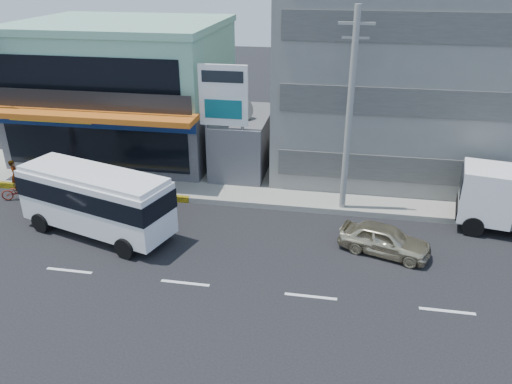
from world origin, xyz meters
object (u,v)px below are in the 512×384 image
shop_building (127,93)px  minibus (95,197)px  concrete_building (423,50)px  utility_pole_near (349,114)px  motorcycle_rider (18,187)px  satellite_dish (240,118)px  billboard (224,103)px  sedan (385,239)px

shop_building → minibus: bearing=-75.3°
concrete_building → minibus: (-15.17, -11.80, -5.14)m
utility_pole_near → motorcycle_rider: (-17.11, -1.52, -4.41)m
concrete_building → satellite_dish: 11.30m
billboard → utility_pole_near: utility_pole_near is taller
utility_pole_near → motorcycle_rider: utility_pole_near is taller
shop_building → motorcycle_rider: 9.24m
sedan → billboard: bearing=74.5°
satellite_dish → motorcycle_rider: bearing=-155.3°
satellite_dish → utility_pole_near: 7.17m
concrete_building → utility_pole_near: concrete_building is taller
utility_pole_near → minibus: 12.38m
shop_building → sedan: bearing=-32.7°
concrete_building → motorcycle_rider: 23.83m
concrete_building → motorcycle_rider: bearing=-156.6°
utility_pole_near → satellite_dish: bearing=149.0°
concrete_building → sedan: (-2.11, -11.27, -6.33)m
satellite_dish → billboard: billboard is taller
concrete_building → satellite_dish: size_ratio=10.67×
motorcycle_rider → sedan: bearing=-6.4°
satellite_dish → sedan: bearing=-42.6°
shop_building → billboard: shop_building is taller
utility_pole_near → minibus: bearing=-159.4°
concrete_building → utility_pole_near: size_ratio=1.60×
motorcycle_rider → billboard: bearing=17.4°
utility_pole_near → minibus: (-11.17, -4.20, -3.29)m
billboard → concrete_building: bearing=28.9°
shop_building → satellite_dish: 8.54m
shop_building → billboard: bearing=-32.3°
utility_pole_near → concrete_building: bearing=62.2°
concrete_building → motorcycle_rider: (-21.11, -9.12, -6.26)m
satellite_dish → billboard: bearing=-105.5°
satellite_dish → billboard: (-0.50, -1.80, 1.35)m
minibus → shop_building: bearing=104.7°
shop_building → utility_pole_near: size_ratio=1.24×
concrete_building → sedan: concrete_building is taller
satellite_dish → sedan: 11.12m
billboard → utility_pole_near: size_ratio=0.69×
billboard → utility_pole_near: 6.75m
concrete_building → billboard: bearing=-151.1°
concrete_building → motorcycle_rider: size_ratio=7.16×
shop_building → motorcycle_rider: size_ratio=5.55×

